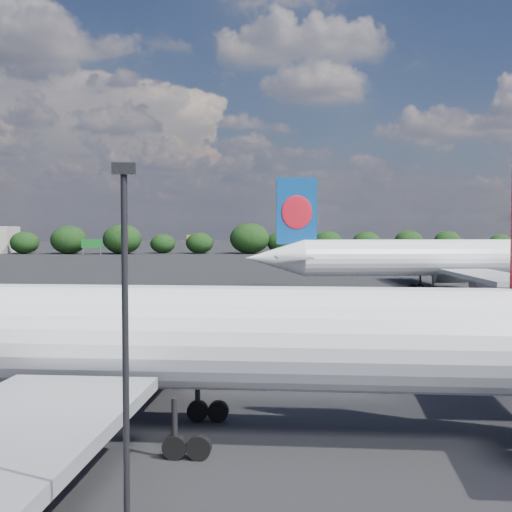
{
  "coord_description": "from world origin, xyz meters",
  "views": [
    {
      "loc": [
        12.04,
        -34.32,
        10.44
      ],
      "look_at": [
        16.0,
        12.0,
        8.0
      ],
      "focal_mm": 50.0,
      "sensor_mm": 36.0,
      "label": 1
    }
  ],
  "objects": [
    {
      "name": "ground",
      "position": [
        0.0,
        60.0,
        0.0
      ],
      "size": [
        500.0,
        500.0,
        0.0
      ],
      "primitive_type": "plane",
      "color": "black",
      "rests_on": "ground"
    },
    {
      "name": "qantas_airliner",
      "position": [
        11.33,
        -0.79,
        4.71
      ],
      "size": [
        47.35,
        45.21,
        15.48
      ],
      "color": "white",
      "rests_on": "ground"
    },
    {
      "name": "china_southern_airliner",
      "position": [
        44.38,
        61.95,
        4.89
      ],
      "size": [
        49.12,
        46.65,
        16.06
      ],
      "color": "white",
      "rests_on": "ground"
    },
    {
      "name": "apron_lamp_post",
      "position": [
        10.35,
        -17.07,
        6.54
      ],
      "size": [
        0.55,
        0.3,
        11.77
      ],
      "color": "black",
      "rests_on": "ground"
    },
    {
      "name": "highway_sign",
      "position": [
        -18.0,
        176.0,
        3.13
      ],
      "size": [
        6.0,
        0.3,
        4.5
      ],
      "color": "#125D1E",
      "rests_on": "ground"
    },
    {
      "name": "billboard_yellow",
      "position": [
        12.0,
        182.0,
        3.87
      ],
      "size": [
        5.0,
        0.3,
        5.5
      ],
      "color": "gold",
      "rests_on": "ground"
    },
    {
      "name": "horizon_treeline",
      "position": [
        -2.13,
        180.48,
        3.82
      ],
      "size": [
        205.4,
        16.21,
        9.15
      ],
      "color": "black",
      "rests_on": "ground"
    }
  ]
}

